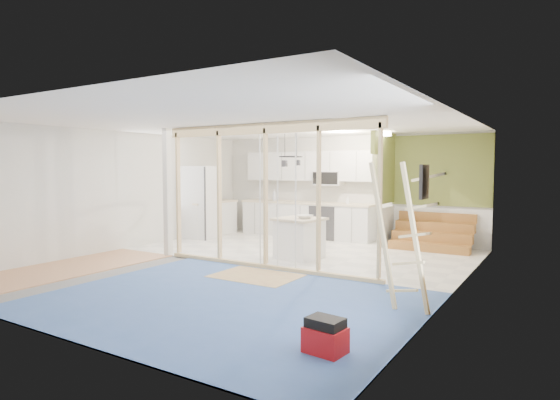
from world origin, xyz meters
The scene contains 17 objects.
room centered at (0.00, 0.00, 1.30)m, with size 7.01×8.01×2.61m.
floor_overlays centered at (0.07, 0.06, 0.01)m, with size 7.00×8.00×0.03m.
stud_frame centered at (-0.24, 0.00, 1.59)m, with size 4.66×0.14×2.60m.
base_cabinets centered at (-1.61, 3.36, 0.47)m, with size 4.45×2.24×0.93m.
upper_cabinets centered at (-0.84, 3.82, 1.82)m, with size 3.60×0.41×0.85m.
green_partition centered at (2.04, 3.66, 0.94)m, with size 2.25×1.51×2.60m.
pot_rack centered at (-0.31, 1.89, 2.00)m, with size 0.52×0.52×0.72m.
sheathing_panel centered at (3.48, -2.00, 1.30)m, with size 0.02×4.00×2.60m, color #9E8B55.
electrical_panel centered at (3.43, -1.40, 1.65)m, with size 0.04×0.30×0.40m, color #38393E.
ceiling_light centered at (1.40, 3.00, 2.54)m, with size 0.32×0.32×0.08m, color #FFEABF.
fridge centered at (-3.11, 2.16, 0.93)m, with size 0.91×0.89×1.85m.
island centered at (0.37, 1.10, 0.41)m, with size 0.94×0.94×0.82m.
bowl centered at (0.51, 1.07, 0.86)m, with size 0.29×0.29×0.07m, color white.
soap_bottle_a centered at (-1.82, 3.64, 1.08)m, with size 0.11×0.12×0.30m, color silver.
soap_bottle_b centered at (0.28, 3.69, 1.02)m, with size 0.08×0.08×0.18m, color white.
toolbox centered at (2.90, -2.89, 0.17)m, with size 0.41×0.33×0.36m.
ladder centered at (3.11, -1.12, 0.96)m, with size 1.00×0.16×1.87m.
Camera 1 is at (4.85, -6.89, 1.82)m, focal length 30.00 mm.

